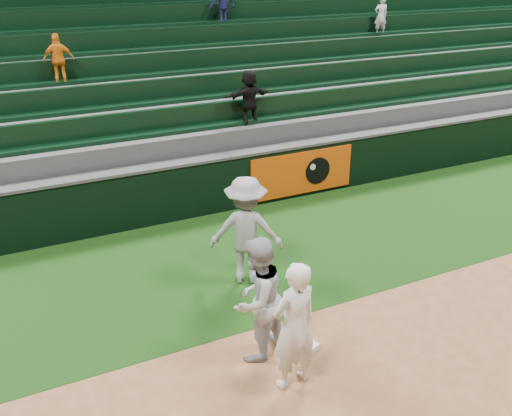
{
  "coord_description": "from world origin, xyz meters",
  "views": [
    {
      "loc": [
        -3.32,
        -5.48,
        5.17
      ],
      "look_at": [
        0.5,
        2.3,
        1.3
      ],
      "focal_mm": 40.0,
      "sensor_mm": 36.0,
      "label": 1
    }
  ],
  "objects_px": {
    "first_baseman": "(294,326)",
    "base_coach": "(246,231)",
    "first_base": "(302,347)",
    "baserunner": "(257,299)"
  },
  "relations": [
    {
      "from": "first_baseman",
      "to": "base_coach",
      "type": "height_order",
      "value": "base_coach"
    },
    {
      "from": "first_baseman",
      "to": "base_coach",
      "type": "xyz_separation_m",
      "value": [
        0.56,
        2.61,
        0.05
      ]
    },
    {
      "from": "first_baseman",
      "to": "base_coach",
      "type": "relative_size",
      "value": 0.95
    },
    {
      "from": "first_base",
      "to": "baserunner",
      "type": "relative_size",
      "value": 0.21
    },
    {
      "from": "first_base",
      "to": "base_coach",
      "type": "xyz_separation_m",
      "value": [
        0.1,
        2.07,
        0.91
      ]
    },
    {
      "from": "first_baseman",
      "to": "baserunner",
      "type": "height_order",
      "value": "same"
    },
    {
      "from": "first_base",
      "to": "baserunner",
      "type": "bearing_deg",
      "value": 161.4
    },
    {
      "from": "first_baseman",
      "to": "first_base",
      "type": "bearing_deg",
      "value": -138.5
    },
    {
      "from": "first_base",
      "to": "base_coach",
      "type": "distance_m",
      "value": 2.26
    },
    {
      "from": "first_baseman",
      "to": "baserunner",
      "type": "bearing_deg",
      "value": -86.5
    }
  ]
}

